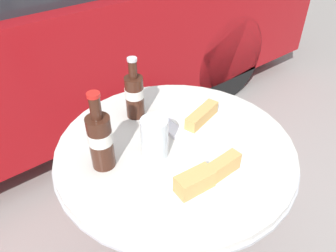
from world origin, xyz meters
TOP-DOWN VIEW (x-y plane):
  - bistro_table at (0.00, 0.00)m, footprint 0.74×0.74m
  - cola_bottle_left at (-0.22, 0.06)m, footprint 0.07×0.07m
  - cola_bottle_right at (-0.01, 0.21)m, footprint 0.06×0.06m
  - drinking_glass at (-0.07, 0.01)m, footprint 0.08×0.08m
  - lunch_plate_near at (-0.04, -0.18)m, footprint 0.25×0.25m
  - lunch_plate_far at (0.14, 0.03)m, footprint 0.25×0.25m

SIDE VIEW (x-z plane):
  - bistro_table at x=0.00m, z-range 0.19..0.90m
  - lunch_plate_far at x=0.14m, z-range 0.69..0.74m
  - lunch_plate_near at x=-0.04m, z-range 0.69..0.75m
  - drinking_glass at x=-0.07m, z-range 0.70..0.82m
  - cola_bottle_right at x=-0.01m, z-range 0.68..0.89m
  - cola_bottle_left at x=-0.22m, z-range 0.68..0.91m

